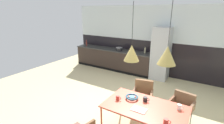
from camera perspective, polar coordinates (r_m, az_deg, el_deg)
The scene contains 19 objects.
ground_plane at distance 4.32m, azimuth 1.02°, elevation -17.37°, with size 9.58×9.58×0.00m, color #C8B988.
back_wall_splashback_dark at distance 6.69m, azimuth 14.88°, elevation 1.43°, with size 7.37×0.12×1.34m, color black.
back_wall_panel_upper at distance 6.46m, azimuth 15.84°, elevation 12.95°, with size 7.37×0.12×1.34m, color silver.
kitchen_counter at distance 7.13m, azimuth 0.14°, elevation 1.11°, with size 3.55×0.63×0.88m.
refrigerator_column at distance 6.20m, azimuth 16.88°, elevation 2.83°, with size 0.62×0.60×1.94m, color #ADAFB2.
dining_table at distance 3.29m, azimuth 11.54°, elevation -15.79°, with size 1.56×0.90×0.73m.
armchair_near_window at distance 4.24m, azimuth 10.91°, elevation -10.51°, with size 0.57×0.56×0.80m.
armchair_head_of_table at distance 4.03m, azimuth 23.54°, elevation -13.50°, with size 0.56×0.54×0.74m.
fruit_bowl at distance 3.45m, azimuth 7.05°, elevation -12.19°, with size 0.26×0.26×0.06m.
open_book at distance 3.15m, azimuth 9.51°, elevation -16.24°, with size 0.28×0.19×0.02m.
mug_tall_blue at distance 2.92m, azimuth 18.63°, elevation -19.24°, with size 0.12×0.08×0.09m.
mug_short_terracotta at distance 3.40m, azimuth 11.73°, elevation -12.76°, with size 0.13×0.09×0.09m.
mug_glass_clear at distance 3.35m, azimuth 22.75°, elevation -14.45°, with size 0.12×0.08×0.10m.
mug_dark_espresso at distance 3.39m, azimuth 2.07°, elevation -12.52°, with size 0.12×0.07×0.09m.
cooking_pot at distance 6.73m, azimuth 2.55°, elevation 4.58°, with size 0.27×0.27×0.16m.
bottle_wine_green at distance 7.72m, azimuth -9.01°, elevation 6.45°, with size 0.07×0.07×0.29m.
bottle_vinegar_dark at distance 6.48m, azimuth 11.59°, elevation 4.00°, with size 0.07×0.07×0.24m.
pendant_lamp_over_table_near at distance 2.94m, azimuth 6.94°, elevation 3.18°, with size 0.28×0.28×1.03m.
pendant_lamp_over_table_far at distance 2.73m, azimuth 18.89°, elevation 2.21°, with size 0.30×0.30×0.99m.
Camera 1 is at (1.79, -3.05, 2.49)m, focal length 25.84 mm.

